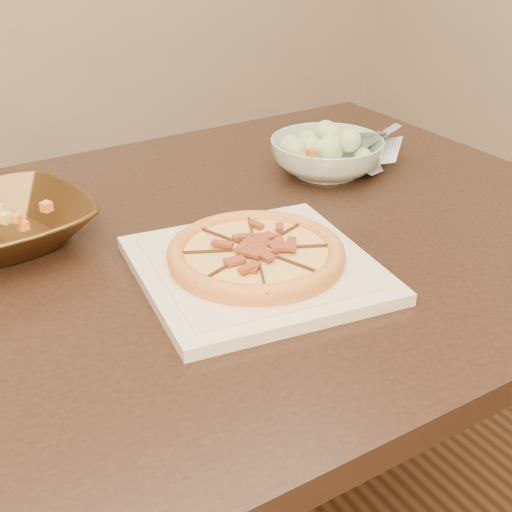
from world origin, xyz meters
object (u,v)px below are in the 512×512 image
object	(u,v)px
dining_table	(162,306)
bronze_bowl	(3,225)
pizza	(256,254)
salad_bowl	(327,156)
plate	(256,268)

from	to	relation	value
dining_table	bronze_bowl	xyz separation A→B (m)	(-0.19, 0.15, 0.12)
pizza	salad_bowl	bearing A→B (deg)	40.64
plate	salad_bowl	world-z (taller)	salad_bowl
pizza	bronze_bowl	world-z (taller)	bronze_bowl
salad_bowl	bronze_bowl	bearing A→B (deg)	179.24
dining_table	plate	size ratio (longest dim) A/B	4.33
dining_table	plate	bearing A→B (deg)	-53.95
pizza	salad_bowl	distance (m)	0.41
plate	bronze_bowl	xyz separation A→B (m)	(-0.28, 0.28, 0.02)
plate	bronze_bowl	world-z (taller)	bronze_bowl
plate	pizza	bearing A→B (deg)	94.24
salad_bowl	pizza	bearing A→B (deg)	-139.36
plate	salad_bowl	bearing A→B (deg)	40.64
dining_table	bronze_bowl	size ratio (longest dim) A/B	5.91
salad_bowl	dining_table	bearing A→B (deg)	-160.97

